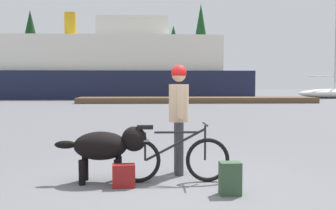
% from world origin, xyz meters
% --- Properties ---
extents(ground_plane, '(160.00, 160.00, 0.00)m').
position_xyz_m(ground_plane, '(0.00, 0.00, 0.00)').
color(ground_plane, slate).
extents(bicycle, '(1.70, 0.44, 0.88)m').
position_xyz_m(bicycle, '(0.06, 0.24, 0.36)').
color(bicycle, black).
rests_on(bicycle, ground_plane).
extents(person_cyclist, '(0.32, 0.53, 1.77)m').
position_xyz_m(person_cyclist, '(0.20, 0.77, 1.08)').
color(person_cyclist, '#333338').
rests_on(person_cyclist, ground_plane).
extents(dog, '(1.36, 0.50, 0.84)m').
position_xyz_m(dog, '(-0.90, 0.28, 0.55)').
color(dog, black).
rests_on(dog, ground_plane).
extents(backpack, '(0.28, 0.20, 0.44)m').
position_xyz_m(backpack, '(0.79, -0.46, 0.22)').
color(backpack, '#334C33').
rests_on(backpack, ground_plane).
extents(handbag_pannier, '(0.34, 0.21, 0.33)m').
position_xyz_m(handbag_pannier, '(-0.64, -0.02, 0.16)').
color(handbag_pannier, maroon).
rests_on(handbag_pannier, ground_plane).
extents(dock_pier, '(17.39, 2.83, 0.40)m').
position_xyz_m(dock_pier, '(3.16, 23.61, 0.20)').
color(dock_pier, brown).
rests_on(dock_pier, ground_plane).
extents(ferry_boat, '(27.15, 7.96, 8.14)m').
position_xyz_m(ferry_boat, '(-4.45, 32.86, 2.81)').
color(ferry_boat, '#191E38').
rests_on(ferry_boat, ground_plane).
extents(sailboat_moored, '(6.91, 1.94, 8.91)m').
position_xyz_m(sailboat_moored, '(17.19, 31.15, 0.51)').
color(sailboat_moored, silver).
rests_on(sailboat_moored, ground_plane).
extents(pine_tree_far_left, '(4.25, 4.25, 11.91)m').
position_xyz_m(pine_tree_far_left, '(-17.47, 52.78, 7.11)').
color(pine_tree_far_left, '#4C331E').
rests_on(pine_tree_far_left, ground_plane).
extents(pine_tree_center, '(3.59, 3.59, 9.64)m').
position_xyz_m(pine_tree_center, '(3.11, 51.62, 6.31)').
color(pine_tree_center, '#4C331E').
rests_on(pine_tree_center, ground_plane).
extents(pine_tree_far_right, '(3.06, 3.06, 12.48)m').
position_xyz_m(pine_tree_far_right, '(6.83, 49.88, 7.93)').
color(pine_tree_far_right, '#4C331E').
rests_on(pine_tree_far_right, ground_plane).
extents(pine_tree_mid_back, '(4.31, 4.31, 10.85)m').
position_xyz_m(pine_tree_mid_back, '(-6.97, 58.36, 6.62)').
color(pine_tree_mid_back, '#4C331E').
rests_on(pine_tree_mid_back, ground_plane).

